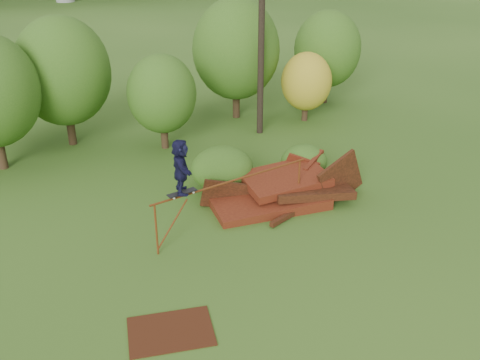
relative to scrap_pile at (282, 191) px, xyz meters
name	(u,v)px	position (x,y,z in m)	size (l,w,h in m)	color
ground	(291,251)	(-1.18, -2.99, -0.37)	(240.00, 240.00, 0.00)	#2D5116
scrap_pile	(282,191)	(0.00, 0.00, 0.00)	(5.90, 3.16, 2.09)	#4A180D
grind_rail	(233,189)	(-2.22, -1.03, 1.00)	(5.55, 1.31, 1.68)	#612E0F
skateboard	(182,193)	(-3.96, -1.42, 1.38)	(0.93, 0.43, 0.09)	black
skater	(181,166)	(-3.96, -1.42, 2.21)	(1.51, 0.48, 1.63)	#141435
flat_plate	(171,331)	(-5.41, -4.96, -0.36)	(2.00, 1.43, 0.03)	#3D1B0D
tree_1	(63,71)	(-6.08, 8.27, 2.85)	(3.95, 3.95, 5.50)	black
tree_2	(162,94)	(-2.45, 6.31, 2.02)	(2.87, 2.87, 4.05)	black
tree_3	(236,49)	(1.90, 8.86, 2.99)	(4.14, 4.14, 5.75)	black
tree_4	(306,82)	(4.81, 7.12, 1.57)	(2.42, 2.42, 3.34)	black
tree_5	(327,49)	(7.20, 9.30, 2.48)	(3.45, 3.45, 4.85)	black
shrub_left	(222,168)	(-1.56, 1.71, 0.41)	(2.27, 2.09, 1.57)	#254E14
shrub_right	(304,161)	(1.65, 1.43, 0.26)	(1.79, 1.64, 1.26)	#254E14
utility_pole	(262,7)	(2.08, 6.41, 5.21)	(1.40, 0.28, 11.02)	black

